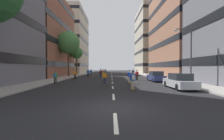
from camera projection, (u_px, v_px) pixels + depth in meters
name	position (u px, v px, depth m)	size (l,w,h in m)	color
ground_plane	(112.00, 77.00, 32.18)	(145.88, 145.88, 0.00)	black
sidewalk_left	(71.00, 76.00, 35.16)	(3.25, 66.86, 0.14)	#9E9991
sidewalk_right	(152.00, 76.00, 35.27)	(3.25, 66.86, 0.14)	#9E9991
lane_markings	(112.00, 77.00, 33.36)	(0.16, 57.20, 0.01)	silver
building_left_mid	(37.00, 37.00, 34.83)	(12.68, 19.60, 18.16)	brown
building_left_far	(70.00, 42.00, 62.52)	(12.68, 21.11, 24.89)	#BCB29E
building_right_mid	(187.00, 7.00, 34.91)	(12.68, 20.50, 31.74)	#9E6B51
building_right_far	(153.00, 41.00, 62.71)	(12.68, 19.22, 25.62)	#B2A893
parked_car_near	(180.00, 82.00, 14.99)	(1.82, 4.40, 1.52)	#B2B7BF
parked_car_mid	(156.00, 77.00, 22.92)	(1.82, 4.40, 1.52)	navy
street_tree_mid	(77.00, 53.00, 40.57)	(3.23, 3.23, 7.48)	#4C3823
street_tree_far	(68.00, 43.00, 32.72)	(4.89, 4.89, 9.74)	#4C3823
streetlamp_right	(188.00, 50.00, 17.54)	(2.13, 0.30, 6.50)	#3F3F44
skater_0	(133.00, 73.00, 29.48)	(0.56, 0.92, 1.78)	brown
skater_1	(137.00, 74.00, 24.09)	(0.55, 0.92, 1.78)	brown
skater_2	(91.00, 72.00, 34.29)	(0.57, 0.92, 1.78)	brown
skater_3	(101.00, 72.00, 31.63)	(0.54, 0.91, 1.78)	brown
skater_4	(133.00, 79.00, 13.99)	(0.55, 0.92, 1.78)	brown
skater_5	(55.00, 76.00, 18.05)	(0.56, 0.92, 1.78)	brown
skater_6	(103.00, 74.00, 25.32)	(0.56, 0.92, 1.78)	brown
skater_7	(88.00, 73.00, 31.06)	(0.54, 0.90, 1.78)	brown
skater_8	(105.00, 73.00, 28.34)	(0.55, 0.92, 1.78)	brown
skater_9	(105.00, 77.00, 17.93)	(0.57, 0.92, 1.78)	brown
skater_10	(130.00, 76.00, 19.43)	(0.56, 0.92, 1.78)	brown
skater_11	(75.00, 74.00, 25.44)	(0.56, 0.92, 1.78)	brown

